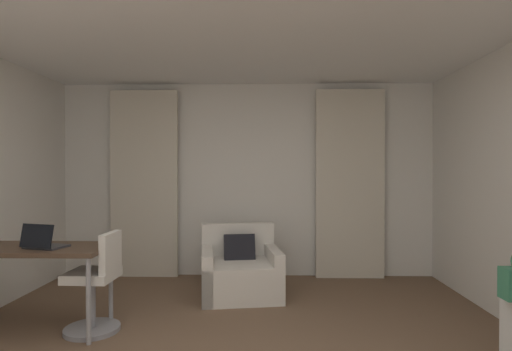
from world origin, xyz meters
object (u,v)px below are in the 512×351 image
Objects in this scene: armchair at (240,272)px; desk at (37,255)px; laptop at (43,243)px; desk_chair at (96,287)px.

armchair reaches higher than desk.
armchair is at bearing 36.42° from laptop.
desk is 0.59m from desk_chair.
armchair is 1.13× the size of desk_chair.
desk is at bearing 141.95° from laptop.
desk is at bearing -176.96° from desk_chair.
armchair is 2.09m from desk.
armchair is at bearing 33.11° from desk.
laptop is (-1.62, -1.20, 0.54)m from armchair.
desk_chair is (0.51, 0.03, -0.29)m from desk.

